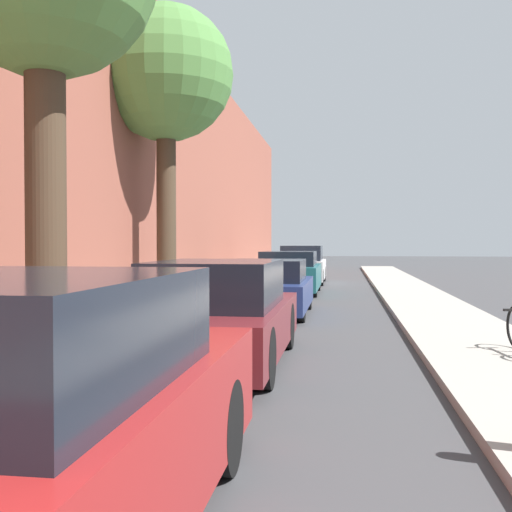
{
  "coord_description": "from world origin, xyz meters",
  "views": [
    {
      "loc": [
        0.81,
        2.16,
        1.65
      ],
      "look_at": [
        -0.53,
        11.51,
        1.44
      ],
      "focal_mm": 42.86,
      "sensor_mm": 36.0,
      "label": 1
    }
  ],
  "objects": [
    {
      "name": "sidewalk_right",
      "position": [
        2.9,
        16.0,
        0.06
      ],
      "size": [
        2.0,
        52.0,
        0.12
      ],
      "color": "#9E998E",
      "rests_on": "ground"
    },
    {
      "name": "parked_car_maroon",
      "position": [
        -0.85,
        10.18,
        0.67
      ],
      "size": [
        1.77,
        4.3,
        1.4
      ],
      "color": "black",
      "rests_on": "ground"
    },
    {
      "name": "parked_car_teal",
      "position": [
        -0.93,
        21.71,
        0.66
      ],
      "size": [
        1.91,
        4.11,
        1.36
      ],
      "color": "black",
      "rests_on": "ground"
    },
    {
      "name": "parked_car_white",
      "position": [
        -0.83,
        26.73,
        0.71
      ],
      "size": [
        1.77,
        4.43,
        1.52
      ],
      "color": "black",
      "rests_on": "ground"
    },
    {
      "name": "parked_car_navy",
      "position": [
        -0.92,
        15.9,
        0.61
      ],
      "size": [
        1.9,
        3.97,
        1.26
      ],
      "color": "black",
      "rests_on": "ground"
    },
    {
      "name": "ground_plane",
      "position": [
        0.0,
        16.0,
        0.0
      ],
      "size": [
        120.0,
        120.0,
        0.0
      ],
      "primitive_type": "plane",
      "color": "#3D3D3F"
    },
    {
      "name": "street_tree_far",
      "position": [
        -3.12,
        15.4,
        5.32
      ],
      "size": [
        3.02,
        3.02,
        6.8
      ],
      "color": "#423323",
      "rests_on": "sidewalk_left"
    },
    {
      "name": "building_facade_left",
      "position": [
        -4.25,
        16.0,
        3.89
      ],
      "size": [
        0.7,
        52.0,
        7.79
      ],
      "color": "brown",
      "rests_on": "ground"
    },
    {
      "name": "sidewalk_left",
      "position": [
        -2.9,
        16.0,
        0.06
      ],
      "size": [
        2.0,
        52.0,
        0.12
      ],
      "color": "#9E998E",
      "rests_on": "ground"
    },
    {
      "name": "parked_car_red",
      "position": [
        -0.84,
        5.07,
        0.7
      ],
      "size": [
        1.8,
        4.12,
        1.49
      ],
      "color": "black",
      "rests_on": "ground"
    }
  ]
}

